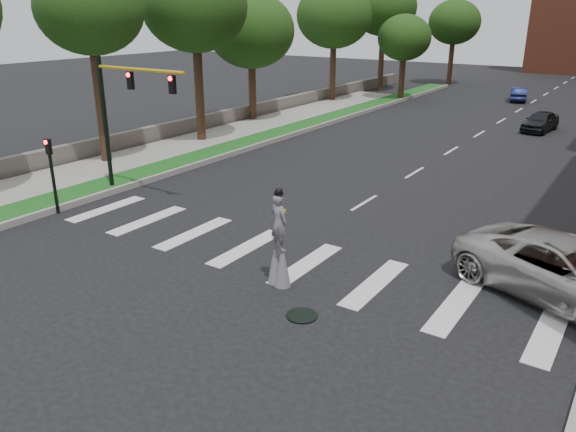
# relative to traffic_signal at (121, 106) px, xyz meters

# --- Properties ---
(ground_plane) EXTENTS (160.00, 160.00, 0.00)m
(ground_plane) POSITION_rel_traffic_signal_xyz_m (9.78, -3.00, -4.15)
(ground_plane) COLOR black
(ground_plane) RESTS_ON ground
(grass_median) EXTENTS (2.00, 60.00, 0.25)m
(grass_median) POSITION_rel_traffic_signal_xyz_m (-1.72, 17.00, -4.03)
(grass_median) COLOR #164F19
(grass_median) RESTS_ON ground
(median_curb) EXTENTS (0.20, 60.00, 0.28)m
(median_curb) POSITION_rel_traffic_signal_xyz_m (-0.67, 17.00, -4.01)
(median_curb) COLOR gray
(median_curb) RESTS_ON ground
(sidewalk_left) EXTENTS (4.00, 60.00, 0.18)m
(sidewalk_left) POSITION_rel_traffic_signal_xyz_m (-4.72, 7.00, -4.06)
(sidewalk_left) COLOR gray
(sidewalk_left) RESTS_ON ground
(stone_wall) EXTENTS (0.50, 56.00, 1.10)m
(stone_wall) POSITION_rel_traffic_signal_xyz_m (-7.22, 19.00, -3.60)
(stone_wall) COLOR #5C564F
(stone_wall) RESTS_ON ground
(manhole) EXTENTS (0.90, 0.90, 0.04)m
(manhole) POSITION_rel_traffic_signal_xyz_m (12.78, -5.00, -4.13)
(manhole) COLOR black
(manhole) RESTS_ON ground
(traffic_signal) EXTENTS (5.30, 0.23, 6.20)m
(traffic_signal) POSITION_rel_traffic_signal_xyz_m (0.00, 0.00, 0.00)
(traffic_signal) COLOR black
(traffic_signal) RESTS_ON ground
(secondary_signal) EXTENTS (0.25, 0.21, 3.23)m
(secondary_signal) POSITION_rel_traffic_signal_xyz_m (-0.52, -3.50, -2.20)
(secondary_signal) COLOR black
(secondary_signal) RESTS_ON ground
(stilt_performer) EXTENTS (0.83, 0.60, 3.19)m
(stilt_performer) POSITION_rel_traffic_signal_xyz_m (11.11, -3.70, -2.86)
(stilt_performer) COLOR #342114
(stilt_performer) RESTS_ON ground
(suv_crossing) EXTENTS (7.35, 5.32, 1.86)m
(suv_crossing) POSITION_rel_traffic_signal_xyz_m (18.78, 0.18, -3.22)
(suv_crossing) COLOR #B5B2AB
(suv_crossing) RESTS_ON ground
(car_near) EXTENTS (2.19, 4.37, 1.43)m
(car_near) POSITION_rel_traffic_signal_xyz_m (13.06, 26.41, -3.44)
(car_near) COLOR black
(car_near) RESTS_ON ground
(car_mid) EXTENTS (2.25, 4.18, 1.31)m
(car_mid) POSITION_rel_traffic_signal_xyz_m (8.44, 40.43, -3.50)
(car_mid) COLOR #151B49
(car_mid) RESTS_ON ground
(tree_1) EXTENTS (5.59, 5.59, 10.63)m
(tree_1) POSITION_rel_traffic_signal_xyz_m (-5.50, 3.21, 4.04)
(tree_1) COLOR #342114
(tree_1) RESTS_ON ground
(tree_2) EXTENTS (6.50, 6.50, 11.16)m
(tree_2) POSITION_rel_traffic_signal_xyz_m (-4.75, 10.34, 4.21)
(tree_2) COLOR #342114
(tree_2) RESTS_ON ground
(tree_3) EXTENTS (6.49, 6.49, 9.50)m
(tree_3) POSITION_rel_traffic_signal_xyz_m (-6.45, 18.19, 2.57)
(tree_3) COLOR #342114
(tree_3) RESTS_ON ground
(tree_4) EXTENTS (6.85, 6.85, 10.63)m
(tree_4) POSITION_rel_traffic_signal_xyz_m (-6.28, 30.44, 3.53)
(tree_4) COLOR #342114
(tree_4) RESTS_ON ground
(tree_5) EXTENTS (6.74, 6.74, 11.33)m
(tree_5) POSITION_rel_traffic_signal_xyz_m (-5.70, 39.86, 4.27)
(tree_5) COLOR #342114
(tree_5) RESTS_ON ground
(tree_6) EXTENTS (4.96, 4.96, 7.89)m
(tree_6) POSITION_rel_traffic_signal_xyz_m (-1.11, 34.65, 1.59)
(tree_6) COLOR #342114
(tree_6) RESTS_ON ground
(tree_7) EXTENTS (5.82, 5.82, 9.39)m
(tree_7) POSITION_rel_traffic_signal_xyz_m (-1.34, 49.49, 2.73)
(tree_7) COLOR #342114
(tree_7) RESTS_ON ground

